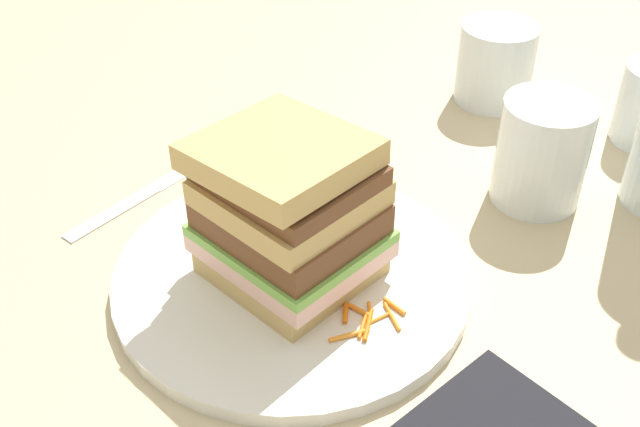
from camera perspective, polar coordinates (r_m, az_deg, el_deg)
The scene contains 24 objects.
ground_plane at distance 0.63m, azimuth -2.23°, elevation -3.87°, with size 3.00×3.00×0.00m, color #C6B289.
main_plate at distance 0.61m, azimuth -2.05°, elevation -4.61°, with size 0.28×0.28×0.01m, color white.
sandwich at distance 0.57m, azimuth -2.28°, elevation 0.13°, with size 0.13×0.12×0.12m.
carrot_shred_0 at distance 0.66m, azimuth -8.97°, elevation -0.55°, with size 0.00×0.00×0.02m, color orange.
carrot_shred_1 at distance 0.65m, azimuth -7.47°, elevation -1.27°, with size 0.00×0.00×0.03m, color orange.
carrot_shred_2 at distance 0.67m, azimuth -7.26°, elevation 0.17°, with size 0.00×0.00×0.03m, color orange.
carrot_shred_3 at distance 0.64m, azimuth -6.46°, elevation -1.40°, with size 0.00×0.00×0.02m, color orange.
carrot_shred_4 at distance 0.66m, azimuth -7.47°, elevation -0.60°, with size 0.00×0.00×0.03m, color orange.
carrot_shred_5 at distance 0.64m, azimuth -7.27°, elevation -1.53°, with size 0.00×0.00×0.03m, color orange.
carrot_shred_6 at distance 0.66m, azimuth -5.83°, elevation -0.06°, with size 0.00×0.00×0.02m, color orange.
carrot_shred_7 at distance 0.66m, azimuth -6.04°, elevation 0.08°, with size 0.00×0.00×0.02m, color orange.
carrot_shred_8 at distance 0.67m, azimuth -8.43°, elevation 0.00°, with size 0.00×0.00×0.02m, color orange.
carrot_shred_9 at distance 0.56m, azimuth 3.51°, elevation -8.05°, with size 0.00×0.00×0.03m, color orange.
carrot_shred_10 at distance 0.56m, azimuth 2.12°, elevation -8.80°, with size 0.00×0.00×0.03m, color orange.
carrot_shred_11 at distance 0.58m, azimuth 3.97°, elevation -6.84°, with size 0.00×0.00×0.02m, color orange.
carrot_shred_12 at distance 0.56m, azimuth 3.09°, elevation -8.18°, with size 0.00×0.00×0.02m, color orange.
carrot_shred_13 at distance 0.57m, azimuth 1.86°, elevation -7.23°, with size 0.00×0.00×0.02m, color orange.
carrot_shred_14 at distance 0.57m, azimuth 5.24°, elevation -7.46°, with size 0.00×0.00×0.03m, color orange.
carrot_shred_15 at distance 0.57m, azimuth 2.91°, elevation -7.05°, with size 0.00×0.00×0.02m, color orange.
carrot_shred_16 at distance 0.58m, azimuth 5.42°, elevation -6.70°, with size 0.00×0.00×0.02m, color orange.
carrot_shred_17 at distance 0.57m, azimuth 4.17°, elevation -7.68°, with size 0.00×0.00×0.02m, color orange.
knife at distance 0.73m, azimuth -12.01°, elevation 1.79°, with size 0.04×0.20×0.00m.
juice_glass at distance 0.70m, azimuth 15.72°, elevation 4.05°, with size 0.08×0.08×0.09m.
empty_tumbler_0 at distance 0.85m, azimuth 12.59°, elevation 10.57°, with size 0.08×0.08×0.08m, color silver.
Camera 1 is at (0.36, -0.31, 0.42)m, focal length 44.17 mm.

